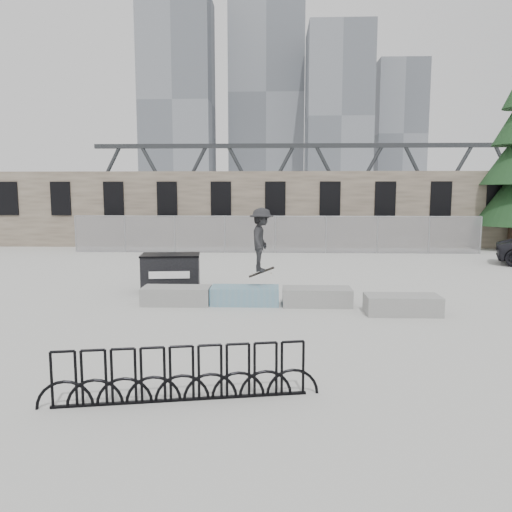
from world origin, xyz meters
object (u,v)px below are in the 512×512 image
(planter_far_left, at_px, (177,295))
(dumpster, at_px, (171,273))
(skateboarder, at_px, (261,240))
(bike_rack, at_px, (182,375))
(planter_center_left, at_px, (245,295))
(planter_center_right, at_px, (317,296))
(planter_offset, at_px, (402,304))

(planter_far_left, bearing_deg, dumpster, 106.41)
(dumpster, distance_m, skateboarder, 3.73)
(bike_rack, bearing_deg, planter_center_left, 85.17)
(bike_rack, bearing_deg, skateboarder, 81.34)
(planter_center_right, height_order, dumpster, dumpster)
(dumpster, distance_m, bike_rack, 8.97)
(bike_rack, height_order, skateboarder, skateboarder)
(bike_rack, bearing_deg, dumpster, 102.88)
(skateboarder, bearing_deg, planter_center_right, -92.76)
(planter_center_right, bearing_deg, dumpster, 158.02)
(planter_center_left, relative_size, bike_rack, 0.45)
(planter_center_left, xyz_separation_m, dumpster, (-2.59, 1.80, 0.35))
(planter_far_left, relative_size, planter_center_left, 1.00)
(planter_far_left, relative_size, planter_offset, 1.00)
(planter_offset, relative_size, bike_rack, 0.45)
(planter_offset, relative_size, skateboarder, 0.97)
(dumpster, relative_size, bike_rack, 0.46)
(planter_offset, xyz_separation_m, bike_rack, (-4.96, -5.88, 0.15))
(dumpster, height_order, skateboarder, skateboarder)
(skateboarder, bearing_deg, bike_rack, 176.21)
(planter_far_left, bearing_deg, planter_offset, -8.58)
(planter_center_left, relative_size, planter_offset, 1.00)
(planter_center_left, relative_size, dumpster, 0.98)
(planter_center_left, distance_m, bike_rack, 6.97)
(dumpster, relative_size, skateboarder, 0.99)
(bike_rack, bearing_deg, planter_offset, 49.87)
(planter_far_left, relative_size, dumpster, 0.98)
(planter_far_left, distance_m, skateboarder, 3.01)
(planter_center_right, xyz_separation_m, skateboarder, (-1.64, 0.22, 1.63))
(planter_center_left, relative_size, skateboarder, 0.97)
(dumpster, height_order, bike_rack, dumpster)
(planter_far_left, height_order, bike_rack, bike_rack)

